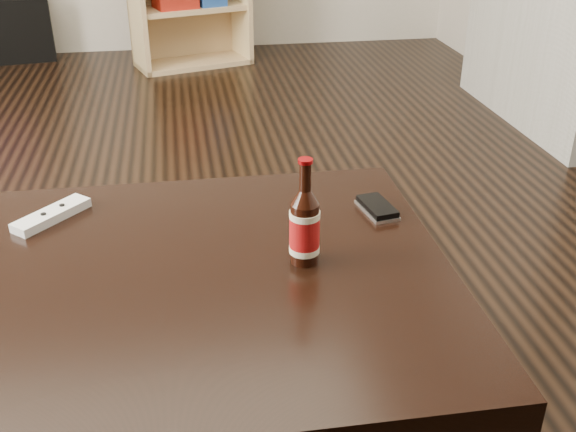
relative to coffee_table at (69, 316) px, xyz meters
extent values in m
cube|color=black|center=(-0.35, 0.80, -0.45)|extent=(5.00, 6.00, 0.01)
cube|color=tan|center=(0.33, 3.34, -0.43)|extent=(0.78, 0.52, 0.03)
cube|color=tan|center=(0.33, 3.34, -0.09)|extent=(0.71, 0.47, 0.03)
cube|color=black|center=(0.00, 0.00, 0.03)|extent=(1.38, 0.82, 0.07)
cylinder|color=black|center=(0.60, 0.30, -0.22)|extent=(0.08, 0.08, 0.45)
cylinder|color=black|center=(0.43, 0.01, 0.13)|extent=(0.06, 0.06, 0.12)
cylinder|color=#9E0E0F|center=(0.43, 0.01, 0.13)|extent=(0.06, 0.06, 0.07)
cylinder|color=beige|center=(0.43, 0.01, 0.16)|extent=(0.07, 0.07, 0.01)
cylinder|color=beige|center=(0.43, 0.01, 0.09)|extent=(0.07, 0.07, 0.01)
cone|color=black|center=(0.43, 0.01, 0.20)|extent=(0.06, 0.06, 0.03)
cylinder|color=black|center=(0.43, 0.01, 0.24)|extent=(0.02, 0.02, 0.05)
cylinder|color=#8A0609|center=(0.43, 0.01, 0.27)|extent=(0.03, 0.03, 0.01)
cube|color=silver|center=(0.61, 0.17, 0.07)|extent=(0.07, 0.11, 0.01)
cube|color=black|center=(0.61, 0.17, 0.08)|extent=(0.07, 0.11, 0.02)
cylinder|color=silver|center=(0.62, 0.14, 0.09)|extent=(0.02, 0.02, 0.00)
cube|color=white|center=(-0.05, 0.25, 0.08)|extent=(0.15, 0.16, 0.02)
cylinder|color=black|center=(-0.03, 0.27, 0.09)|extent=(0.02, 0.02, 0.00)
cylinder|color=black|center=(-0.07, 0.24, 0.09)|extent=(0.02, 0.02, 0.00)
camera|label=1|loc=(0.22, -1.03, 0.71)|focal=42.00mm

